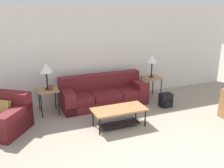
{
  "coord_description": "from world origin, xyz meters",
  "views": [
    {
      "loc": [
        -2.29,
        -2.11,
        2.59
      ],
      "look_at": [
        -0.11,
        3.22,
        0.8
      ],
      "focal_mm": 40.0,
      "sensor_mm": 36.0,
      "label": 1
    }
  ],
  "objects": [
    {
      "name": "table_lamp_left",
      "position": [
        -1.55,
        3.91,
        1.16
      ],
      "size": [
        0.32,
        0.32,
        0.65
      ],
      "color": "black",
      "rests_on": "side_table_left"
    },
    {
      "name": "picture_frame",
      "position": [
        -1.49,
        3.83,
        0.7
      ],
      "size": [
        0.1,
        0.04,
        0.13
      ],
      "color": "#4C3828",
      "rests_on": "side_table_left"
    },
    {
      "name": "wall_back",
      "position": [
        0.0,
        4.5,
        1.3
      ],
      "size": [
        9.02,
        0.06,
        2.6
      ],
      "color": "silver",
      "rests_on": "ground_plane"
    },
    {
      "name": "side_table_left",
      "position": [
        -1.55,
        3.91,
        0.57
      ],
      "size": [
        0.49,
        0.54,
        0.64
      ],
      "color": "#A87042",
      "rests_on": "ground_plane"
    },
    {
      "name": "table_lamp_right",
      "position": [
        1.4,
        3.91,
        1.16
      ],
      "size": [
        0.32,
        0.32,
        0.65
      ],
      "color": "black",
      "rests_on": "side_table_right"
    },
    {
      "name": "couch",
      "position": [
        -0.08,
        3.92,
        0.3
      ],
      "size": [
        2.33,
        0.88,
        0.82
      ],
      "color": "maroon",
      "rests_on": "ground_plane"
    },
    {
      "name": "side_table_right",
      "position": [
        1.4,
        3.91,
        0.57
      ],
      "size": [
        0.49,
        0.54,
        0.64
      ],
      "color": "#A87042",
      "rests_on": "ground_plane"
    },
    {
      "name": "backpack",
      "position": [
        1.43,
        3.16,
        0.18
      ],
      "size": [
        0.32,
        0.31,
        0.37
      ],
      "color": "black",
      "rests_on": "ground_plane"
    },
    {
      "name": "coffee_table",
      "position": [
        -0.21,
        2.57,
        0.32
      ],
      "size": [
        1.21,
        0.57,
        0.43
      ],
      "color": "#A87042",
      "rests_on": "ground_plane"
    },
    {
      "name": "armchair",
      "position": [
        -2.64,
        3.33,
        0.29
      ],
      "size": [
        1.38,
        1.37,
        0.8
      ],
      "color": "maroon",
      "rests_on": "ground_plane"
    }
  ]
}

